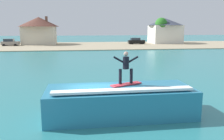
% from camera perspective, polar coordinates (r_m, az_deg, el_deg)
% --- Properties ---
extents(ground_plane, '(260.00, 260.00, 0.00)m').
position_cam_1_polar(ground_plane, '(12.93, -4.60, -10.96)').
color(ground_plane, teal).
extents(wave_crest, '(7.73, 2.99, 1.70)m').
position_cam_1_polar(wave_crest, '(12.71, 1.95, -7.48)').
color(wave_crest, teal).
rests_on(wave_crest, ground_plane).
extents(surfboard, '(1.76, 1.09, 0.06)m').
position_cam_1_polar(surfboard, '(12.45, 3.43, -3.43)').
color(surfboard, '#D8333F').
rests_on(surfboard, wave_crest).
extents(surfer, '(1.32, 0.32, 1.69)m').
position_cam_1_polar(surfer, '(12.28, 3.36, 1.02)').
color(surfer, black).
rests_on(surfer, surfboard).
extents(shoreline_bank, '(120.00, 26.37, 0.16)m').
position_cam_1_polar(shoreline_bank, '(61.63, -7.54, 5.86)').
color(shoreline_bank, tan).
rests_on(shoreline_bank, ground_plane).
extents(car_near_shore, '(4.17, 2.22, 1.86)m').
position_cam_1_polar(car_near_shore, '(64.92, -23.34, 6.10)').
color(car_near_shore, gray).
rests_on(car_near_shore, ground_plane).
extents(car_far_shore, '(4.57, 2.09, 1.86)m').
position_cam_1_polar(car_far_shore, '(66.10, 5.83, 6.93)').
color(car_far_shore, black).
rests_on(car_far_shore, ground_plane).
extents(house_with_chimney, '(10.72, 10.72, 7.57)m').
position_cam_1_polar(house_with_chimney, '(67.66, -17.17, 9.52)').
color(house_with_chimney, beige).
rests_on(house_with_chimney, ground_plane).
extents(house_gabled_white, '(10.27, 10.27, 7.24)m').
position_cam_1_polar(house_gabled_white, '(71.44, 12.69, 9.46)').
color(house_gabled_white, silver).
rests_on(house_gabled_white, ground_plane).
extents(tree_tall_bare, '(3.35, 3.35, 7.36)m').
position_cam_1_polar(tree_tall_bare, '(68.41, 11.75, 10.81)').
color(tree_tall_bare, brown).
rests_on(tree_tall_bare, ground_plane).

